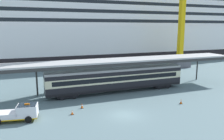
% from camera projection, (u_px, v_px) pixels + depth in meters
% --- Properties ---
extents(ground_plane, '(400.00, 400.00, 0.00)m').
position_uv_depth(ground_plane, '(125.00, 115.00, 28.67)').
color(ground_plane, slate).
extents(cruise_ship, '(140.29, 27.36, 36.47)m').
position_uv_depth(cruise_ship, '(84.00, 24.00, 74.27)').
color(cruise_ship, black).
rests_on(cruise_ship, ground).
extents(platform_canopy, '(45.02, 5.08, 5.54)m').
position_uv_depth(platform_canopy, '(116.00, 61.00, 38.39)').
color(platform_canopy, '#B5B5B5').
rests_on(platform_canopy, ground).
extents(train_carriage, '(23.86, 2.81, 4.11)m').
position_uv_depth(train_carriage, '(117.00, 79.00, 38.54)').
color(train_carriage, black).
rests_on(train_carriage, ground).
extents(service_truck, '(5.47, 2.94, 2.02)m').
position_uv_depth(service_truck, '(19.00, 112.00, 26.88)').
color(service_truck, white).
rests_on(service_truck, ground).
extents(traffic_cone_near, '(0.36, 0.36, 0.75)m').
position_uv_depth(traffic_cone_near, '(82.00, 106.00, 31.01)').
color(traffic_cone_near, black).
rests_on(traffic_cone_near, ground).
extents(traffic_cone_mid, '(0.36, 0.36, 0.61)m').
position_uv_depth(traffic_cone_mid, '(72.00, 112.00, 28.78)').
color(traffic_cone_mid, black).
rests_on(traffic_cone_mid, ground).
extents(traffic_cone_far, '(0.36, 0.36, 0.73)m').
position_uv_depth(traffic_cone_far, '(181.00, 101.00, 32.83)').
color(traffic_cone_far, black).
rests_on(traffic_cone_far, ground).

